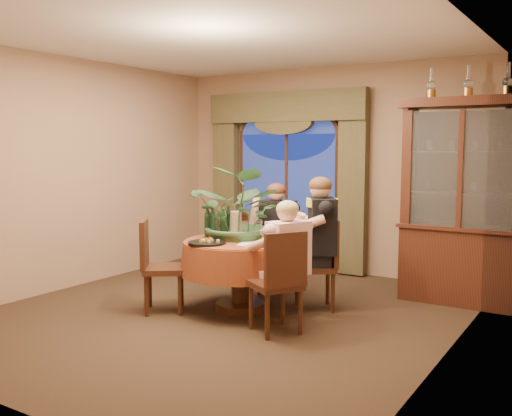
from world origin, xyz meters
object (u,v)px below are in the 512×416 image
Objects in this scene: oil_lamp_left at (431,83)px; chair_front_left at (164,266)px; oil_lamp_right at (508,79)px; person_pink at (288,266)px; dining_table at (240,275)px; chair_back at (279,253)px; wine_bottle_2 at (223,222)px; wine_bottle_3 at (213,223)px; oil_lamp_center at (468,81)px; wine_bottle_0 at (219,221)px; centerpiece_plant at (242,177)px; wine_bottle_4 at (228,221)px; olive_bowl at (243,238)px; chair_right at (275,282)px; chair_back_right at (315,265)px; person_back at (277,238)px; china_cabinet at (464,202)px; stoneware_vase at (236,225)px; wine_bottle_1 at (208,222)px; person_scarf at (322,243)px; wine_bottle_5 at (223,224)px.

chair_front_left is (-2.17, -2.00, -1.94)m from oil_lamp_left.
person_pink is (-1.55, -1.84, -1.80)m from oil_lamp_right.
chair_back reaches higher than dining_table.
wine_bottle_3 is (-0.09, -0.08, 0.00)m from wine_bottle_2.
dining_table is at bearing -141.60° from oil_lamp_center.
chair_front_left is 0.78m from wine_bottle_0.
centerpiece_plant is 0.54m from wine_bottle_4.
olive_bowl is at bearing 2.44° from wine_bottle_3.
wine_bottle_2 reaches higher than chair_right.
chair_back_right is 0.73× the size of person_back.
wine_bottle_0 is (0.30, 0.58, 0.44)m from chair_front_left.
wine_bottle_4 is at bearing -148.68° from china_cabinet.
stoneware_vase is 0.25m from wine_bottle_3.
chair_back is 1.03m from wine_bottle_1.
wine_bottle_3 is (-0.31, -0.85, 0.26)m from person_back.
wine_bottle_0 is (-0.34, 0.10, 0.54)m from dining_table.
china_cabinet is 6.82× the size of wine_bottle_2.
person_scarf is (0.06, 0.04, 0.23)m from chair_back_right.
dining_table is 1.04m from centerpiece_plant.
person_pink is 0.94× the size of person_back.
dining_table is 3.19m from oil_lamp_center.
wine_bottle_1 is 1.00× the size of wine_bottle_5.
china_cabinet is 2.80m from wine_bottle_1.
wine_bottle_4 is (0.12, 0.22, 0.00)m from wine_bottle_1.
stoneware_vase is (-2.03, -1.44, -0.23)m from china_cabinet.
chair_back_right is 1.08m from wine_bottle_2.
chair_right is (-1.23, -1.96, -0.65)m from china_cabinet.
wine_bottle_0 and wine_bottle_1 have the same top height.
centerpiece_plant is 7.72× the size of olive_bowl.
chair_right is 1.24m from wine_bottle_0.
wine_bottle_5 is (-0.85, 0.36, 0.44)m from chair_right.
china_cabinet is 2.63m from wine_bottle_5.
stoneware_vase is (-1.64, -1.44, -1.53)m from oil_lamp_left.
chair_right is 1.33m from chair_front_left.
oil_lamp_center is at bearing 35.09° from centerpiece_plant.
wine_bottle_2 reaches higher than olive_bowl.
wine_bottle_2 is at bearing -162.26° from stoneware_vase.
chair_back is 0.68× the size of person_scarf.
chair_back is at bearing 88.41° from dining_table.
oil_lamp_left is at bearing 44.86° from dining_table.
oil_lamp_right is 0.35× the size of chair_front_left.
person_scarf is (-0.04, 0.80, 0.09)m from person_pink.
chair_front_left is 0.69m from wine_bottle_3.
china_cabinet is at bearing 35.38° from stoneware_vase.
chair_right is at bearing -21.47° from wine_bottle_3.
person_scarf is 4.30× the size of wine_bottle_0.
wine_bottle_0 is 1.00× the size of wine_bottle_5.
oil_lamp_left is 2.86m from wine_bottle_3.
chair_front_left is 0.68× the size of person_scarf.
oil_lamp_center is 1.03× the size of wine_bottle_5.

